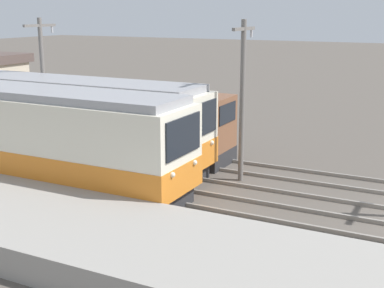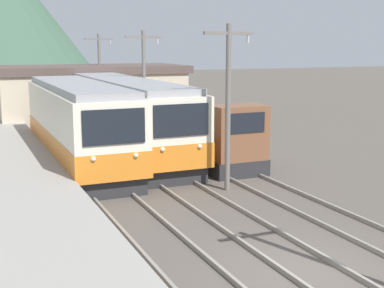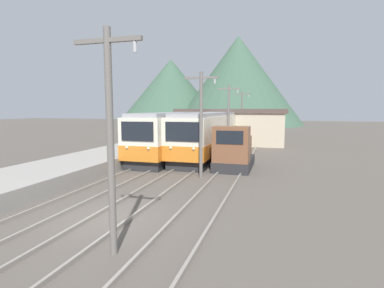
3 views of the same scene
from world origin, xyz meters
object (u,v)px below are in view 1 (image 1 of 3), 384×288
shunting_locomotive (184,135)px  catenary_mast_far (43,80)px  commuter_train_left (36,143)px  commuter_train_center (51,124)px  catenary_mast_mid (242,95)px

shunting_locomotive → catenary_mast_far: (-1.49, 6.57, 2.23)m
commuter_train_left → commuter_train_center: (2.80, 1.78, -0.01)m
commuter_train_center → catenary_mast_mid: bearing=-79.7°
catenary_mast_mid → catenary_mast_far: 9.90m
catenary_mast_far → commuter_train_left: bearing=-141.7°
commuter_train_left → shunting_locomotive: commuter_train_left is taller
shunting_locomotive → commuter_train_left: bearing=151.3°
catenary_mast_mid → catenary_mast_far: bearing=90.0°
catenary_mast_mid → shunting_locomotive: bearing=65.9°
commuter_train_left → commuter_train_center: bearing=32.5°
commuter_train_center → shunting_locomotive: 5.82m
shunting_locomotive → catenary_mast_far: catenary_mast_far is taller
catenary_mast_far → shunting_locomotive: bearing=-77.2°
commuter_train_left → shunting_locomotive: (5.80, -3.17, -0.56)m
commuter_train_left → commuter_train_center: size_ratio=0.85×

